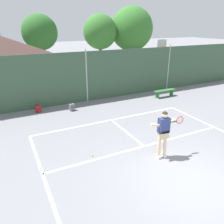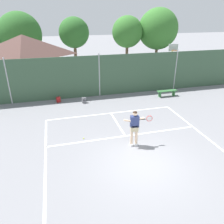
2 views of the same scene
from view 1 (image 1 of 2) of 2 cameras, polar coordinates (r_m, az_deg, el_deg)
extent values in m
plane|color=gray|center=(7.94, 18.61, -16.31)|extent=(120.00, 120.00, 0.00)
cube|color=white|center=(11.80, -0.15, -2.02)|extent=(8.20, 0.10, 0.01)
cube|color=white|center=(9.48, 8.11, -8.57)|extent=(8.20, 0.10, 0.01)
cube|color=white|center=(10.57, 3.58, -5.01)|extent=(0.10, 2.97, 0.01)
cube|color=#38563D|center=(14.38, -6.46, 8.79)|extent=(26.00, 0.05, 3.16)
cylinder|color=#B2B2B7|center=(14.37, -6.47, 9.09)|extent=(0.09, 0.09, 3.31)
cylinder|color=#B2B2B7|center=(17.64, 14.07, 10.91)|extent=(0.09, 0.09, 3.31)
cylinder|color=yellow|center=(19.23, 11.89, 11.55)|extent=(0.12, 0.12, 3.05)
cube|color=white|center=(18.94, 12.50, 16.63)|extent=(0.90, 0.06, 0.60)
torus|color=#D85919|center=(18.75, 12.97, 15.87)|extent=(0.48, 0.48, 0.02)
cylinder|color=brown|center=(25.43, -17.14, 12.63)|extent=(0.36, 0.36, 2.35)
ellipsoid|color=#2D6628|center=(25.19, -17.84, 18.66)|extent=(3.56, 3.20, 3.56)
cylinder|color=brown|center=(27.35, -2.91, 13.91)|extent=(0.36, 0.36, 2.18)
ellipsoid|color=#38752D|center=(27.13, -3.03, 19.64)|extent=(3.87, 3.48, 3.87)
cylinder|color=brown|center=(29.30, 4.85, 14.09)|extent=(0.36, 0.36, 1.88)
ellipsoid|color=#38752D|center=(29.06, 5.06, 20.25)|extent=(5.19, 4.67, 5.19)
cube|color=silver|center=(8.83, 11.64, -10.93)|extent=(0.15, 0.27, 0.10)
cube|color=silver|center=(8.94, 12.98, -10.58)|extent=(0.15, 0.27, 0.10)
cylinder|color=beige|center=(8.59, 11.87, -8.34)|extent=(0.13, 0.13, 0.82)
cylinder|color=beige|center=(8.71, 13.23, -8.02)|extent=(0.13, 0.13, 0.82)
cube|color=tan|center=(8.43, 12.81, -5.40)|extent=(0.38, 0.28, 0.32)
cube|color=navy|center=(8.29, 13.00, -3.30)|extent=(0.42, 0.28, 0.56)
sphere|color=beige|center=(8.13, 13.24, -0.68)|extent=(0.22, 0.22, 0.22)
sphere|color=black|center=(8.12, 13.26, -0.55)|extent=(0.21, 0.21, 0.21)
cylinder|color=beige|center=(8.37, 14.12, -2.40)|extent=(0.56, 0.15, 0.17)
cylinder|color=beige|center=(8.13, 11.37, -3.29)|extent=(0.51, 0.15, 0.22)
cylinder|color=black|center=(8.52, 15.12, -2.44)|extent=(0.30, 0.07, 0.04)
torus|color=red|center=(8.75, 16.82, -1.97)|extent=(0.30, 0.06, 0.30)
cylinder|color=silver|center=(8.75, 16.82, -1.97)|extent=(0.26, 0.04, 0.26)
sphere|color=#CCE033|center=(8.78, -5.07, -10.85)|extent=(0.07, 0.07, 0.07)
cube|color=maroon|center=(13.44, -18.25, 0.77)|extent=(0.32, 0.25, 0.40)
cube|color=maroon|center=(13.37, -17.99, 0.31)|extent=(0.23, 0.12, 0.18)
torus|color=black|center=(13.37, -18.36, 1.65)|extent=(0.09, 0.04, 0.09)
cube|color=slate|center=(13.21, -10.15, 1.19)|extent=(0.31, 0.24, 0.40)
cube|color=slate|center=(13.14, -9.86, 0.72)|extent=(0.23, 0.11, 0.18)
torus|color=black|center=(13.14, -10.21, 2.09)|extent=(0.09, 0.03, 0.09)
cube|color=#336B38|center=(15.85, 13.21, 5.34)|extent=(1.60, 0.36, 0.06)
cube|color=#336B38|center=(15.54, 11.42, 4.31)|extent=(0.08, 0.32, 0.45)
cube|color=#336B38|center=(16.29, 14.79, 4.81)|extent=(0.08, 0.32, 0.45)
camera|label=2|loc=(3.56, 130.42, 7.50)|focal=35.15mm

